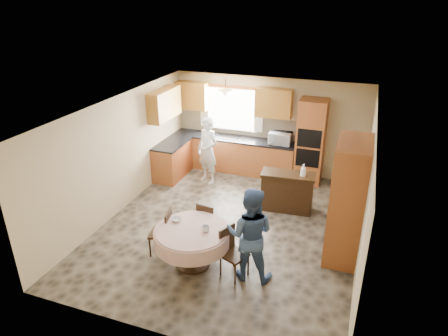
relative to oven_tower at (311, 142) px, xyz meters
name	(u,v)px	position (x,y,z in m)	size (l,w,h in m)	color
floor	(230,226)	(-1.15, -2.69, -1.06)	(5.00, 6.00, 0.01)	#6A5E4A
ceiling	(231,109)	(-1.15, -2.69, 1.44)	(5.00, 6.00, 0.01)	white
wall_back	(268,126)	(-1.15, 0.31, 0.19)	(5.00, 0.02, 2.50)	tan
wall_front	(155,262)	(-1.15, -5.69, 0.19)	(5.00, 0.02, 2.50)	tan
wall_left	(120,155)	(-3.65, -2.69, 0.19)	(0.02, 6.00, 2.50)	tan
wall_right	(366,191)	(1.35, -2.69, 0.19)	(0.02, 6.00, 2.50)	tan
window	(232,109)	(-2.15, 0.29, 0.54)	(1.40, 0.03, 1.10)	white
curtain_left	(204,105)	(-2.90, 0.24, 0.59)	(0.22, 0.02, 1.15)	white
curtain_right	(259,110)	(-1.40, 0.24, 0.59)	(0.22, 0.02, 1.15)	white
base_cab_back	(233,155)	(-2.00, 0.01, -0.62)	(3.30, 0.60, 0.88)	#BD6932
counter_back	(233,138)	(-2.00, 0.01, -0.16)	(3.30, 0.64, 0.04)	black
base_cab_left	(172,160)	(-3.35, -0.89, -0.62)	(0.60, 1.20, 0.88)	#BD6932
counter_left	(171,144)	(-3.35, -0.89, -0.16)	(0.64, 1.20, 0.04)	black
backsplash	(237,125)	(-2.00, 0.30, 0.12)	(3.30, 0.02, 0.55)	beige
wall_cab_left	(192,95)	(-3.20, 0.15, 0.85)	(0.85, 0.33, 0.72)	gold
wall_cab_right	(274,103)	(-1.00, 0.15, 0.85)	(0.90, 0.33, 0.72)	gold
wall_cab_side	(164,104)	(-3.48, -0.89, 0.85)	(0.33, 1.20, 0.72)	gold
oven_tower	(311,142)	(0.00, 0.00, 0.00)	(0.66, 0.62, 2.12)	#BD6932
oven_upper	(309,139)	(0.00, -0.31, 0.19)	(0.56, 0.01, 0.45)	black
oven_lower	(307,158)	(0.00, -0.31, -0.31)	(0.56, 0.01, 0.45)	black
pendant	(225,94)	(-2.15, -0.19, 1.06)	(0.36, 0.36, 0.18)	beige
sideboard	(287,193)	(-0.21, -1.61, -0.65)	(1.15, 0.47, 0.82)	#34200E
space_heater	(346,207)	(1.05, -1.62, -0.75)	(0.45, 0.31, 0.61)	black
cupboard	(348,201)	(1.07, -2.84, 0.03)	(0.57, 1.15, 2.19)	#BD6932
dining_table	(192,237)	(-1.36, -4.11, -0.48)	(1.31, 1.31, 0.74)	#34200E
chair_left	(164,230)	(-1.99, -3.95, -0.58)	(0.44, 0.44, 0.87)	#34200E
chair_back	(208,221)	(-1.37, -3.37, -0.59)	(0.42, 0.42, 0.86)	#34200E
chair_right	(231,249)	(-0.65, -4.09, -0.57)	(0.51, 0.51, 0.89)	#34200E
framed_picture	(369,157)	(1.32, -2.35, 0.70)	(0.06, 0.53, 0.44)	gold
microwave	(280,138)	(-0.75, -0.04, 0.01)	(0.55, 0.38, 0.31)	silver
person_sink	(208,151)	(-2.36, -0.88, -0.22)	(0.61, 0.40, 1.68)	silver
person_dining	(250,234)	(-0.35, -4.04, -0.23)	(0.81, 0.63, 1.66)	#38507B
bowl_sideboard	(277,173)	(-0.46, -1.61, -0.21)	(0.22, 0.22, 0.05)	#B2B2B2
bottle_sideboard	(303,171)	(0.10, -1.61, -0.08)	(0.12, 0.12, 0.32)	silver
cup_table	(205,229)	(-1.11, -4.09, -0.26)	(0.14, 0.14, 0.11)	#B2B2B2
bowl_table	(177,220)	(-1.71, -3.96, -0.29)	(0.17, 0.17, 0.05)	#B2B2B2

